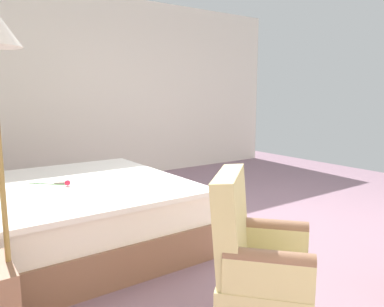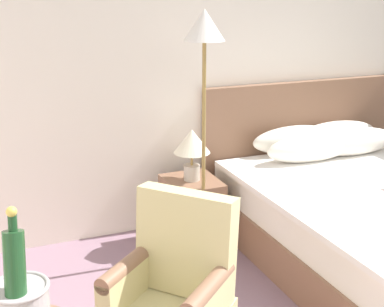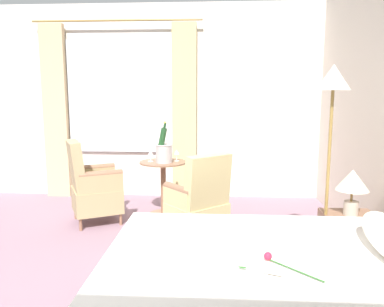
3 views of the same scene
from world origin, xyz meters
name	(u,v)px [view 1 (image 1 of 3)]	position (x,y,z in m)	size (l,w,h in m)	color
ground_plane	(256,228)	(0.00, 0.00, 0.00)	(7.66, 7.66, 0.00)	gray
wall_far_side	(122,89)	(3.14, 0.00, 1.46)	(0.12, 6.15, 2.91)	silver
bed	(44,216)	(0.61, 1.95, 0.34)	(1.95, 2.24, 1.17)	#865E46
armchair_by_window	(256,267)	(-1.26, 1.29, 0.43)	(0.75, 0.75, 0.97)	#865E46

